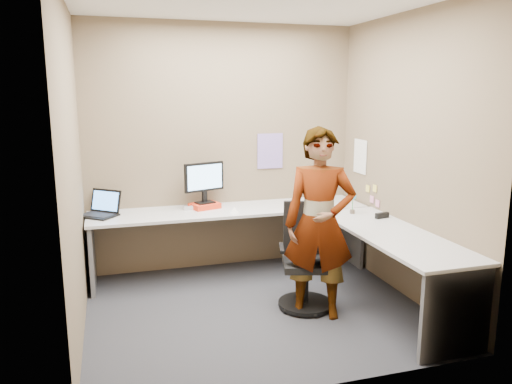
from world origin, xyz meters
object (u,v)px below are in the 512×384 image
object	(u,v)px
desk	(287,233)
person	(319,224)
monitor	(204,179)
office_chair	(305,265)

from	to	relation	value
desk	person	bearing A→B (deg)	-84.05
desk	monitor	size ratio (longest dim) A/B	6.66
monitor	desk	bearing A→B (deg)	-64.54
monitor	office_chair	bearing A→B (deg)	-76.25
desk	monitor	bearing A→B (deg)	134.53
office_chair	person	xyz separation A→B (m)	(0.03, -0.21, 0.45)
office_chair	person	distance (m)	0.50
desk	person	world-z (taller)	person
desk	office_chair	distance (m)	0.46
office_chair	monitor	bearing A→B (deg)	139.13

